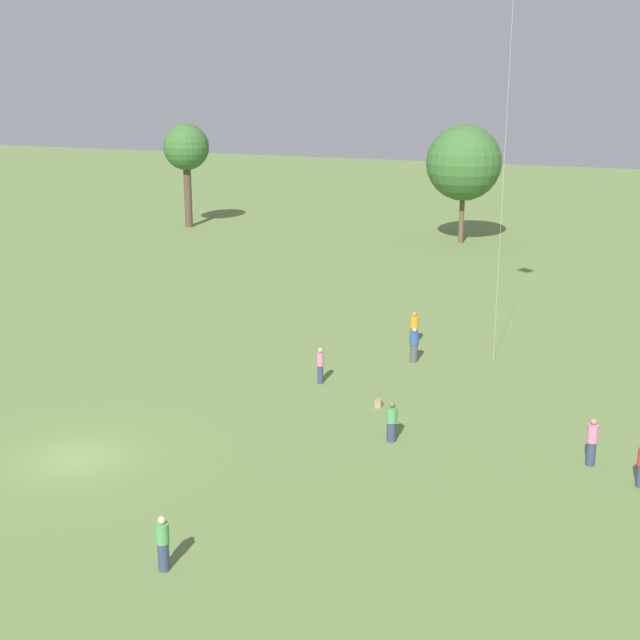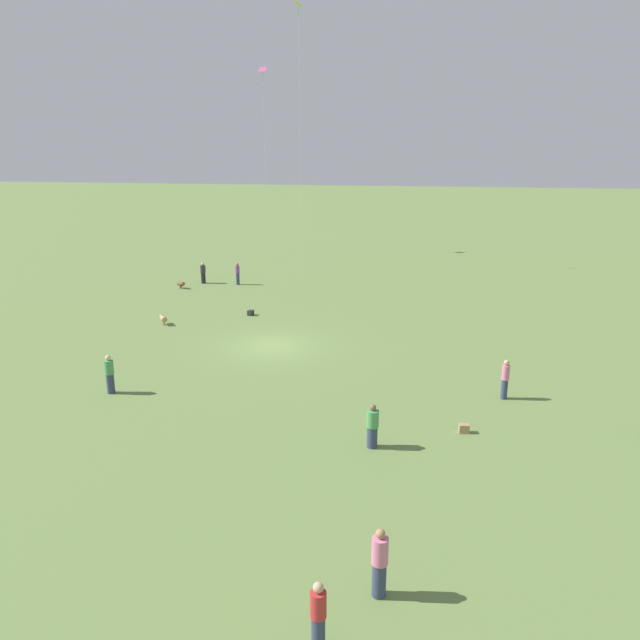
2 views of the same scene
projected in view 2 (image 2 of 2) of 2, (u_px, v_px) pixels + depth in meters
The scene contains 14 objects.
ground_plane at pixel (272, 346), 33.90m from camera, with size 240.00×240.00×0.00m, color olive.
person_0 at pixel (318, 616), 13.59m from camera, with size 0.51×0.51×1.71m.
person_3 at pixel (203, 273), 48.39m from camera, with size 0.52×0.52×1.66m.
person_4 at pixel (238, 273), 47.93m from camera, with size 0.44×0.44×1.71m.
person_5 at pixel (110, 374), 27.44m from camera, with size 0.57×0.57×1.77m.
person_6 at pixel (380, 563), 15.16m from camera, with size 0.47×0.47×1.88m.
person_7 at pixel (505, 379), 26.83m from camera, with size 0.38×0.38×1.78m.
person_8 at pixel (372, 426), 22.60m from camera, with size 0.53×0.53×1.69m.
kite_0 at pixel (263, 85), 58.25m from camera, with size 0.62×0.76×17.25m.
kite_1 at pixel (299, 35), 49.92m from camera, with size 0.78×0.70×21.30m.
dog_0 at pixel (181, 284), 46.81m from camera, with size 0.59×0.71×0.55m.
dog_1 at pixel (163, 318), 37.73m from camera, with size 0.72×0.65×0.58m.
picnic_bag_0 at pixel (251, 313), 39.77m from camera, with size 0.45×0.39×0.33m.
picnic_bag_2 at pixel (464, 428), 23.91m from camera, with size 0.33×0.42×0.35m.
Camera 2 is at (31.36, 7.52, 10.88)m, focal length 35.00 mm.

